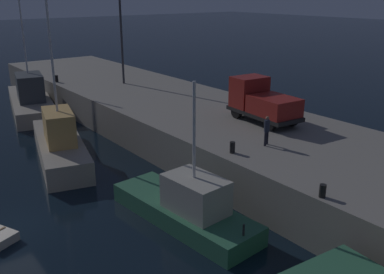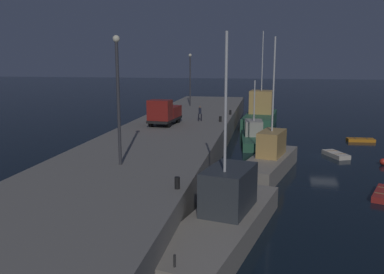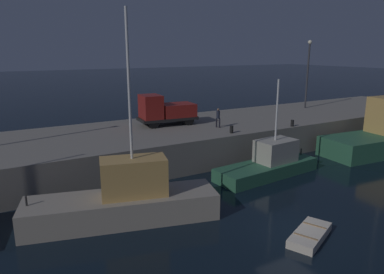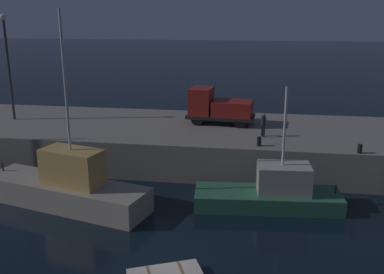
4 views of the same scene
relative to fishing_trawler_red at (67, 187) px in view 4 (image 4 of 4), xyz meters
name	(u,v)px [view 4 (image 4 of 4)]	position (x,y,z in m)	size (l,w,h in m)	color
ground_plane	(165,267)	(6.85, -5.32, -1.13)	(320.00, 320.00, 0.00)	black
pier_quay	(207,143)	(6.85, 9.56, 0.13)	(67.35, 10.42, 2.51)	gray
fishing_trawler_red	(67,187)	(0.00, 0.00, 0.00)	(10.41, 5.08, 10.90)	gray
fishing_boat_orange	(272,193)	(11.55, 1.64, -0.26)	(8.38, 3.22, 6.92)	#2D6647
lamp_post_west	(8,59)	(-8.60, 9.50, 6.10)	(0.44, 0.44, 8.08)	#38383D
utility_truck	(218,107)	(7.49, 10.65, 2.66)	(5.20, 2.62, 2.69)	black
dockworker	(263,123)	(10.93, 7.49, 2.31)	(0.39, 0.41, 1.63)	black
bollard_west	(360,149)	(16.71, 4.68, 1.66)	(0.28, 0.28, 0.56)	black
bollard_central	(259,141)	(10.69, 5.23, 1.68)	(0.28, 0.28, 0.60)	black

